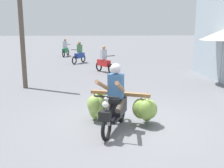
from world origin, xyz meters
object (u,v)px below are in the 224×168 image
object	(u,v)px
motorbike_distant_ahead_right	(65,49)
market_umbrella_near_shop	(223,35)
utility_pole	(20,12)
motorbike_main_loaded	(120,106)
motorbike_distant_ahead_left	(79,54)
motorbike_distant_far_ahead	(104,62)

from	to	relation	value
motorbike_distant_ahead_right	market_umbrella_near_shop	bearing A→B (deg)	-55.02
market_umbrella_near_shop	utility_pole	size ratio (longest dim) A/B	0.39
motorbike_main_loaded	motorbike_distant_ahead_left	size ratio (longest dim) A/B	1.37
motorbike_distant_ahead_left	motorbike_distant_ahead_right	bearing A→B (deg)	108.57
motorbike_main_loaded	motorbike_distant_ahead_right	world-z (taller)	motorbike_main_loaded
motorbike_distant_far_ahead	market_umbrella_near_shop	distance (m)	5.90
motorbike_distant_ahead_left	utility_pole	xyz separation A→B (m)	(-1.72, -7.10, 2.33)
motorbike_distant_ahead_right	utility_pole	size ratio (longest dim) A/B	0.28
motorbike_distant_far_ahead	utility_pole	size ratio (longest dim) A/B	0.24
market_umbrella_near_shop	utility_pole	xyz separation A→B (m)	(-7.96, -0.23, 0.85)
motorbike_distant_ahead_right	motorbike_main_loaded	bearing A→B (deg)	-79.08
motorbike_distant_ahead_left	motorbike_distant_far_ahead	xyz separation A→B (m)	(1.49, -3.69, 0.00)
market_umbrella_near_shop	motorbike_main_loaded	bearing A→B (deg)	-135.57
motorbike_main_loaded	market_umbrella_near_shop	size ratio (longest dim) A/B	0.89
motorbike_distant_far_ahead	utility_pole	world-z (taller)	utility_pole
motorbike_main_loaded	motorbike_distant_ahead_left	bearing A→B (deg)	98.18
motorbike_distant_ahead_right	market_umbrella_near_shop	size ratio (longest dim) A/B	0.71
motorbike_main_loaded	market_umbrella_near_shop	xyz separation A→B (m)	(4.60, 4.51, 1.55)
motorbike_distant_ahead_right	utility_pole	world-z (taller)	utility_pole
motorbike_distant_ahead_right	motorbike_distant_far_ahead	bearing A→B (deg)	-69.77
motorbike_main_loaded	motorbike_distant_far_ahead	world-z (taller)	motorbike_main_loaded
motorbike_distant_ahead_left	market_umbrella_near_shop	distance (m)	9.39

